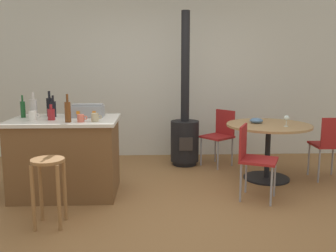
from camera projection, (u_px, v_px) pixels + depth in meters
ground_plane at (171, 205)px, 4.08m from camera, size 8.80×8.80×0.00m
back_wall at (164, 77)px, 6.16m from camera, size 8.00×0.10×2.70m
kitchen_island at (66, 156)px, 4.37m from camera, size 1.25×0.86×0.93m
wooden_stool at (49, 178)px, 3.49m from camera, size 0.32×0.32×0.67m
dining_table at (268, 137)px, 4.91m from camera, size 1.13×1.13×0.77m
folding_chair_near at (330, 143)px, 4.87m from camera, size 0.41×0.41×0.88m
folding_chair_far at (220, 133)px, 5.63m from camera, size 0.56×0.56×0.86m
folding_chair_left at (253, 156)px, 4.20m from camera, size 0.53×0.53×0.87m
wood_stove at (185, 130)px, 5.64m from camera, size 0.44×0.45×2.35m
toolbox at (88, 111)px, 4.43m from camera, size 0.38×0.26×0.16m
bottle_0 at (68, 111)px, 4.01m from camera, size 0.07×0.07×0.31m
bottle_1 at (23, 109)px, 4.37m from camera, size 0.06×0.06×0.27m
bottle_2 at (51, 114)px, 4.17m from camera, size 0.08×0.08×0.18m
bottle_3 at (53, 109)px, 4.42m from camera, size 0.07×0.07×0.26m
bottle_4 at (50, 106)px, 4.50m from camera, size 0.08×0.08×0.31m
bottle_5 at (33, 108)px, 4.35m from camera, size 0.08×0.08×0.31m
cup_0 at (33, 116)px, 4.14m from camera, size 0.12×0.09×0.11m
cup_1 at (81, 118)px, 4.04m from camera, size 0.11×0.08×0.08m
cup_2 at (68, 111)px, 4.55m from camera, size 0.11×0.08×0.10m
cup_3 at (95, 117)px, 4.06m from camera, size 0.12×0.08×0.09m
wine_glass at (287, 118)px, 4.70m from camera, size 0.07×0.07×0.14m
serving_bowl at (256, 121)px, 4.98m from camera, size 0.18×0.18×0.07m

